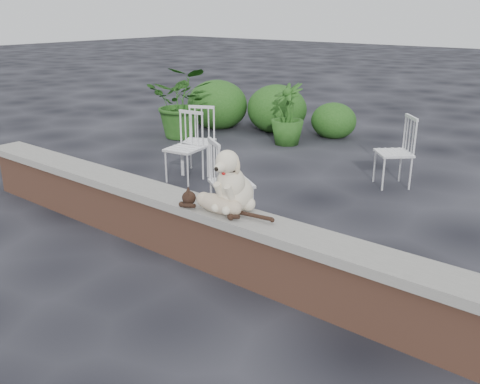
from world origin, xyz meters
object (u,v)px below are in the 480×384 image
Objects in this scene: dog at (236,179)px; potted_plant_a at (183,102)px; cat at (217,203)px; chair_d at (394,152)px; chair_b at (184,148)px; chair_c at (231,182)px; potted_plant_b at (287,114)px; chair_a at (199,141)px.

dog is 0.44× the size of potted_plant_a.
cat is 1.14× the size of chair_d.
chair_b is 1.00× the size of chair_d.
cat is 1.20m from chair_c.
cat is at bearing -46.63° from chair_d.
cat is (-0.08, -0.15, -0.20)m from dog.
potted_plant_a is 1.92m from potted_plant_b.
potted_plant_b is (-2.24, 4.14, -0.34)m from dog.
dog reaches higher than potted_plant_b.
dog is 0.61× the size of chair_c.
potted_plant_b is at bearing 62.44° from chair_a.
potted_plant_b is at bearing 82.43° from chair_b.
chair_b is 0.42m from chair_a.
chair_c is (-0.66, 0.98, -0.20)m from cat.
potted_plant_b is (0.04, 2.19, 0.06)m from chair_a.
dog is at bearing -61.58° from potted_plant_b.
dog is 2.71m from chair_b.
cat is 1.14× the size of chair_c.
potted_plant_b reaches higher than cat.
dog is at bearing -44.57° from chair_b.
chair_a is 2.19m from potted_plant_b.
chair_d is 1.00× the size of chair_a.
chair_b is at bearing 136.44° from cat.
chair_d is 1.00× the size of chair_c.
potted_plant_a is (-3.92, 3.53, -0.02)m from cat.
chair_a is (-0.11, 0.40, 0.00)m from chair_b.
potted_plant_a is (-3.26, 2.55, 0.18)m from chair_c.
cat is 3.30m from chair_d.
dog is 0.61× the size of chair_a.
potted_plant_a is at bearing 113.90° from chair_a.
chair_c is (-0.86, -2.30, 0.00)m from chair_d.
chair_b and chair_c have the same top height.
potted_plant_a reaches higher than potted_plant_b.
cat is at bearing -48.14° from chair_b.
chair_d is at bearing -23.13° from potted_plant_b.
chair_c is (1.54, -1.12, 0.00)m from chair_a.
chair_b reaches higher than cat.
cat is at bearing -41.99° from potted_plant_a.
chair_c is at bearing -62.60° from chair_a.
chair_b is 1.00× the size of chair_c.
dog is 0.61× the size of chair_d.
potted_plant_b is (-0.07, 2.59, 0.06)m from chair_b.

